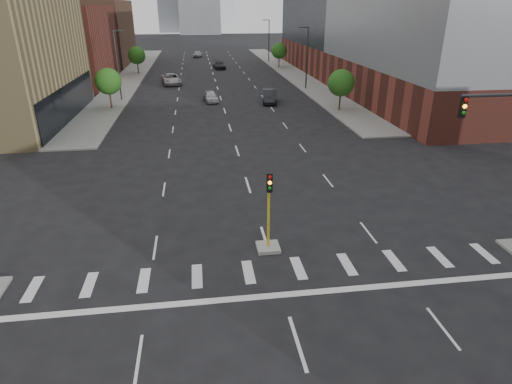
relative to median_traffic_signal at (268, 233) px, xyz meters
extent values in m
plane|color=black|center=(0.00, -8.97, -0.97)|extent=(400.00, 400.00, 0.00)
cube|color=gray|center=(-15.00, 65.03, -0.90)|extent=(5.00, 92.00, 0.15)
cube|color=gray|center=(15.00, 65.03, -0.90)|extent=(5.00, 92.00, 0.15)
cube|color=brown|center=(-27.50, 57.03, 5.03)|extent=(20.00, 22.00, 12.00)
cube|color=brown|center=(-27.50, 83.03, 5.53)|extent=(20.00, 24.00, 13.00)
cube|color=brown|center=(29.50, 51.03, 1.53)|extent=(24.00, 70.00, 5.00)
cube|color=#999993|center=(0.00, 0.03, -0.87)|extent=(1.20, 1.20, 0.20)
cylinder|color=gold|center=(0.00, 0.03, 0.83)|extent=(0.14, 0.14, 3.20)
cube|color=black|center=(0.00, -0.15, 2.93)|extent=(0.28, 0.18, 1.00)
sphere|color=red|center=(0.00, -0.25, 3.28)|extent=(0.18, 0.18, 0.18)
sphere|color=orange|center=(0.00, -0.25, 2.98)|extent=(0.18, 0.18, 0.18)
sphere|color=#0C7F19|center=(0.00, -0.25, 2.68)|extent=(0.18, 0.18, 0.18)
cylinder|color=#2D2D30|center=(11.00, -1.47, 7.23)|extent=(5.00, 0.16, 0.16)
cube|color=black|center=(8.70, -1.47, 6.73)|extent=(0.28, 0.18, 1.00)
sphere|color=red|center=(8.70, -1.59, 7.08)|extent=(0.18, 0.18, 0.18)
sphere|color=orange|center=(8.70, -1.59, 6.78)|extent=(0.18, 0.18, 0.18)
sphere|color=#0C7F19|center=(8.70, -1.59, 6.48)|extent=(0.18, 0.18, 0.18)
cylinder|color=#2D2D30|center=(13.50, 46.03, 3.53)|extent=(0.20, 0.20, 9.00)
cube|color=#2D2D30|center=(12.70, 46.03, 8.03)|extent=(1.40, 0.22, 0.15)
cylinder|color=#2D2D30|center=(13.50, 81.03, 3.53)|extent=(0.20, 0.20, 9.00)
cube|color=#2D2D30|center=(12.70, 81.03, 8.03)|extent=(1.40, 0.22, 0.15)
cylinder|color=#2D2D30|center=(-13.50, 41.03, 3.53)|extent=(0.20, 0.20, 9.00)
cube|color=#2D2D30|center=(-12.70, 41.03, 8.03)|extent=(1.40, 0.22, 0.15)
cylinder|color=#382619|center=(-14.00, 36.03, 0.05)|extent=(0.20, 0.20, 1.75)
sphere|color=#1F5216|center=(-14.00, 36.03, 2.43)|extent=(3.20, 3.20, 3.20)
cylinder|color=#382619|center=(-14.00, 66.03, 0.05)|extent=(0.20, 0.20, 1.75)
sphere|color=#1F5216|center=(-14.00, 66.03, 2.43)|extent=(3.20, 3.20, 3.20)
cylinder|color=#382619|center=(14.00, 31.03, 0.05)|extent=(0.20, 0.20, 1.75)
sphere|color=#1F5216|center=(14.00, 31.03, 2.43)|extent=(3.20, 3.20, 3.20)
cylinder|color=#382619|center=(14.00, 71.03, 0.05)|extent=(0.20, 0.20, 1.75)
sphere|color=#1F5216|center=(14.00, 71.03, 2.43)|extent=(3.20, 3.20, 3.20)
imported|color=#A1A0A5|center=(-1.50, 38.74, -0.24)|extent=(2.24, 4.46, 1.46)
imported|color=black|center=(6.29, 36.97, -0.13)|extent=(2.55, 5.33, 1.69)
imported|color=#B5B5B5|center=(-7.31, 53.51, -0.13)|extent=(3.78, 6.44, 1.68)
imported|color=black|center=(1.60, 71.30, -0.21)|extent=(2.57, 5.44, 1.53)
imported|color=#A5A6AA|center=(-2.53, 93.31, -0.19)|extent=(2.42, 4.77, 1.56)
camera|label=1|loc=(-3.34, -19.41, 10.98)|focal=30.00mm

